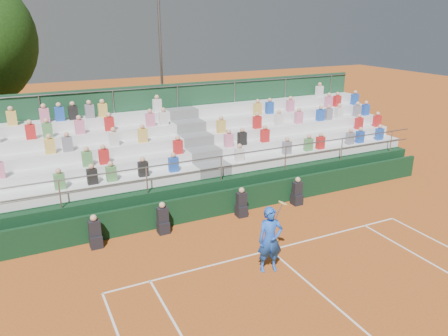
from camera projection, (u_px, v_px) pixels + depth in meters
name	position (u px, v px, depth m)	size (l,w,h in m)	color
ground	(270.00, 250.00, 14.46)	(90.00, 90.00, 0.00)	#AF531D
courtside_wall	(227.00, 202.00, 17.01)	(20.00, 0.15, 1.00)	black
line_officials	(205.00, 212.00, 16.17)	(8.51, 0.40, 1.19)	black
grandstand	(195.00, 164.00, 19.58)	(20.00, 5.20, 4.40)	black
tennis_player	(270.00, 240.00, 13.00)	(0.96, 0.66, 2.22)	blue
floodlight_mast	(161.00, 56.00, 24.29)	(0.60, 0.25, 9.17)	gray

